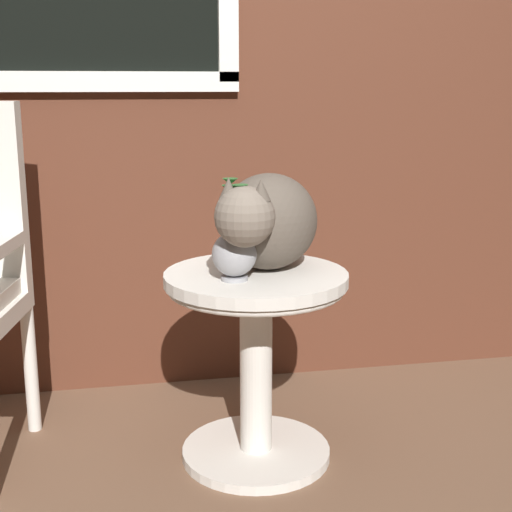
% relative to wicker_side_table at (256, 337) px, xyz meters
% --- Properties ---
extents(ground_plane, '(6.00, 6.00, 0.00)m').
position_rel_wicker_side_table_xyz_m(ground_plane, '(-0.15, -0.17, -0.40)').
color(ground_plane, brown).
extents(back_wall, '(4.00, 0.07, 2.60)m').
position_rel_wicker_side_table_xyz_m(back_wall, '(-0.16, 0.65, 0.91)').
color(back_wall, '#562D1E').
rests_on(back_wall, ground_plane).
extents(wicker_side_table, '(0.55, 0.55, 0.60)m').
position_rel_wicker_side_table_xyz_m(wicker_side_table, '(0.00, 0.00, 0.00)').
color(wicker_side_table, silver).
rests_on(wicker_side_table, ground_plane).
extents(cat, '(0.42, 0.61, 0.30)m').
position_rel_wicker_side_table_xyz_m(cat, '(0.04, 0.03, 0.35)').
color(cat, brown).
rests_on(cat, wicker_side_table).
extents(pewter_vase_with_ivy, '(0.13, 0.14, 0.28)m').
position_rel_wicker_side_table_xyz_m(pewter_vase_with_ivy, '(-0.08, -0.07, 0.29)').
color(pewter_vase_with_ivy, '#99999E').
rests_on(pewter_vase_with_ivy, wicker_side_table).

